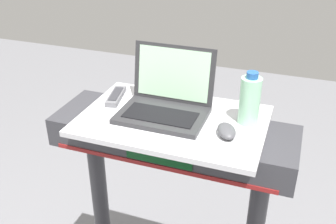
# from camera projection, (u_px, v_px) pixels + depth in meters

# --- Properties ---
(desk_board) EXTENTS (0.67, 0.44, 0.02)m
(desk_board) POSITION_uv_depth(u_px,v_px,m) (173.00, 120.00, 1.42)
(desk_board) COLOR silver
(desk_board) RESTS_ON treadmill_base
(laptop) EXTENTS (0.31, 0.25, 0.23)m
(laptop) POSITION_uv_depth(u_px,v_px,m) (166.00, 101.00, 1.43)
(laptop) COLOR #2D2D30
(laptop) RESTS_ON desk_board
(computer_mouse) EXTENTS (0.10, 0.12, 0.03)m
(computer_mouse) POSITION_uv_depth(u_px,v_px,m) (226.00, 131.00, 1.30)
(computer_mouse) COLOR #4C4C51
(computer_mouse) RESTS_ON desk_board
(water_bottle) EXTENTS (0.07, 0.07, 0.19)m
(water_bottle) POSITION_uv_depth(u_px,v_px,m) (250.00, 100.00, 1.35)
(water_bottle) COLOR #9EDBB2
(water_bottle) RESTS_ON desk_board
(tv_remote) EXTENTS (0.08, 0.17, 0.02)m
(tv_remote) POSITION_uv_depth(u_px,v_px,m) (116.00, 96.00, 1.55)
(tv_remote) COLOR slate
(tv_remote) RESTS_ON desk_board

